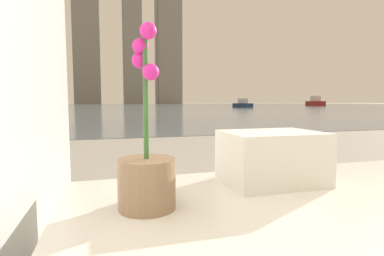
% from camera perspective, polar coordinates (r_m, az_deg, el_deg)
% --- Properties ---
extents(potted_orchid, '(0.14, 0.14, 0.43)m').
position_cam_1_polar(potted_orchid, '(0.72, -8.63, -8.14)').
color(potted_orchid, '#8C6B4C').
rests_on(potted_orchid, bathtub).
extents(towel_stack, '(0.29, 0.22, 0.16)m').
position_cam_1_polar(towel_stack, '(0.96, 14.93, -5.43)').
color(towel_stack, silver).
rests_on(towel_stack, bathtub).
extents(harbor_water, '(180.00, 110.00, 0.01)m').
position_cam_1_polar(harbor_water, '(61.86, -15.46, 4.10)').
color(harbor_water, slate).
rests_on(harbor_water, ground_plane).
extents(harbor_boat_1, '(3.02, 5.50, 1.96)m').
position_cam_1_polar(harbor_boat_1, '(64.10, 22.42, 4.55)').
color(harbor_boat_1, maroon).
rests_on(harbor_boat_1, harbor_water).
extents(harbor_boat_4, '(1.75, 3.51, 1.26)m').
position_cam_1_polar(harbor_boat_4, '(43.00, 9.62, 4.48)').
color(harbor_boat_4, navy).
rests_on(harbor_boat_4, harbor_water).
extents(skyline_tower_2, '(9.21, 7.94, 40.24)m').
position_cam_1_polar(skyline_tower_2, '(119.58, -19.41, 14.05)').
color(skyline_tower_2, gray).
rests_on(skyline_tower_2, ground_plane).
extents(skyline_tower_4, '(9.22, 9.25, 47.95)m').
position_cam_1_polar(skyline_tower_4, '(122.51, -4.57, 15.92)').
color(skyline_tower_4, gray).
rests_on(skyline_tower_4, ground_plane).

